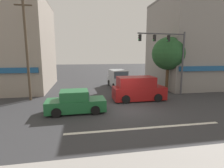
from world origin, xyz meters
TOP-DOWN VIEW (x-y plane):
  - ground_plane at (0.00, 0.00)m, footprint 120.00×120.00m
  - lane_marking_stripe at (0.00, -3.50)m, footprint 9.00×0.24m
  - building_right_corner at (11.12, 8.45)m, footprint 10.12×8.99m
  - street_tree at (5.68, 5.19)m, footprint 3.47×3.47m
  - utility_pole_near_left at (-8.01, 4.03)m, footprint 1.40×0.22m
  - utility_pole_far_right at (7.75, 6.88)m, footprint 1.40×0.22m
  - traffic_light_mast at (5.12, 3.55)m, footprint 4.89×0.46m
  - van_waiting_far at (1.08, 8.96)m, footprint 2.18×4.67m
  - sedan_parked_curbside at (-3.93, -0.05)m, footprint 4.15×1.98m
  - van_crossing_leftbound at (1.45, 2.37)m, footprint 4.61×2.05m

SIDE VIEW (x-z plane):
  - ground_plane at x=0.00m, z-range 0.00..0.00m
  - lane_marking_stripe at x=0.00m, z-range 0.00..0.01m
  - sedan_parked_curbside at x=-3.93m, z-range -0.08..1.50m
  - van_waiting_far at x=1.08m, z-range -0.05..2.06m
  - van_crossing_leftbound at x=1.45m, z-range -0.05..2.06m
  - street_tree at x=5.68m, z-range 1.18..7.06m
  - utility_pole_far_right at x=7.75m, z-range 0.15..8.11m
  - traffic_light_mast at x=5.12m, z-range 1.20..7.40m
  - utility_pole_near_left at x=-8.01m, z-range 0.15..8.61m
  - building_right_corner at x=11.12m, z-range 0.00..10.72m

